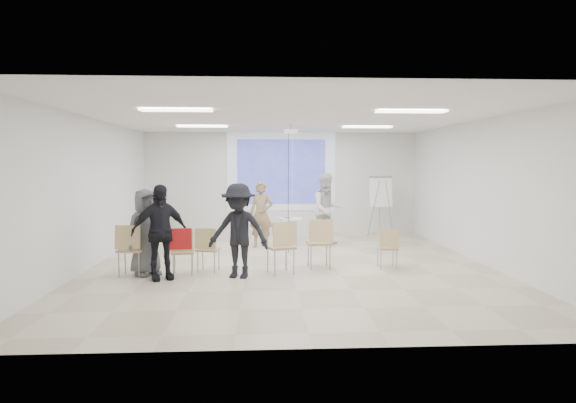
{
  "coord_description": "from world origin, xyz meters",
  "views": [
    {
      "loc": [
        -0.56,
        -9.73,
        2.07
      ],
      "look_at": [
        0.0,
        0.8,
        1.25
      ],
      "focal_mm": 30.0,
      "sensor_mm": 36.0,
      "label": 1
    }
  ],
  "objects_px": {
    "audience_mid": "(238,225)",
    "av_cart": "(154,224)",
    "audience_left": "(160,225)",
    "flipchart_easel": "(381,192)",
    "pedestal_table": "(291,230)",
    "chair_left_mid": "(183,249)",
    "player_right": "(327,205)",
    "audience_outer": "(146,227)",
    "laptop": "(208,248)",
    "chair_right_far": "(388,245)",
    "chair_center": "(282,243)",
    "chair_left_inner": "(207,246)",
    "chair_far_left": "(130,246)",
    "player_left": "(261,210)",
    "chair_right_inner": "(320,239)"
  },
  "relations": [
    {
      "from": "audience_mid",
      "to": "av_cart",
      "type": "relative_size",
      "value": 2.35
    },
    {
      "from": "audience_left",
      "to": "flipchart_easel",
      "type": "relative_size",
      "value": 1.13
    },
    {
      "from": "flipchart_easel",
      "to": "pedestal_table",
      "type": "bearing_deg",
      "value": -152.47
    },
    {
      "from": "chair_left_mid",
      "to": "pedestal_table",
      "type": "bearing_deg",
      "value": 50.15
    },
    {
      "from": "pedestal_table",
      "to": "flipchart_easel",
      "type": "distance_m",
      "value": 3.09
    },
    {
      "from": "player_right",
      "to": "audience_outer",
      "type": "relative_size",
      "value": 1.13
    },
    {
      "from": "laptop",
      "to": "audience_left",
      "type": "relative_size",
      "value": 0.16
    },
    {
      "from": "audience_left",
      "to": "audience_mid",
      "type": "bearing_deg",
      "value": -23.53
    },
    {
      "from": "audience_outer",
      "to": "chair_right_far",
      "type": "bearing_deg",
      "value": -36.25
    },
    {
      "from": "chair_center",
      "to": "audience_left",
      "type": "bearing_deg",
      "value": 167.34
    },
    {
      "from": "audience_left",
      "to": "laptop",
      "type": "bearing_deg",
      "value": 11.54
    },
    {
      "from": "audience_mid",
      "to": "chair_left_inner",
      "type": "bearing_deg",
      "value": 158.79
    },
    {
      "from": "player_right",
      "to": "pedestal_table",
      "type": "bearing_deg",
      "value": 169.13
    },
    {
      "from": "audience_left",
      "to": "audience_outer",
      "type": "bearing_deg",
      "value": 103.98
    },
    {
      "from": "chair_right_far",
      "to": "flipchart_easel",
      "type": "bearing_deg",
      "value": 80.39
    },
    {
      "from": "chair_right_far",
      "to": "audience_mid",
      "type": "height_order",
      "value": "audience_mid"
    },
    {
      "from": "chair_far_left",
      "to": "av_cart",
      "type": "distance_m",
      "value": 4.76
    },
    {
      "from": "chair_far_left",
      "to": "player_left",
      "type": "bearing_deg",
      "value": 53.42
    },
    {
      "from": "chair_far_left",
      "to": "chair_center",
      "type": "relative_size",
      "value": 0.96
    },
    {
      "from": "chair_left_mid",
      "to": "flipchart_easel",
      "type": "height_order",
      "value": "flipchart_easel"
    },
    {
      "from": "laptop",
      "to": "audience_left",
      "type": "xyz_separation_m",
      "value": [
        -0.79,
        -0.61,
        0.52
      ]
    },
    {
      "from": "chair_right_far",
      "to": "audience_mid",
      "type": "distance_m",
      "value": 3.01
    },
    {
      "from": "laptop",
      "to": "chair_left_inner",
      "type": "bearing_deg",
      "value": 92.0
    },
    {
      "from": "chair_right_inner",
      "to": "audience_mid",
      "type": "xyz_separation_m",
      "value": [
        -1.57,
        -0.66,
        0.39
      ]
    },
    {
      "from": "chair_left_inner",
      "to": "chair_far_left",
      "type": "bearing_deg",
      "value": -159.46
    },
    {
      "from": "laptop",
      "to": "player_right",
      "type": "bearing_deg",
      "value": -122.78
    },
    {
      "from": "audience_mid",
      "to": "flipchart_easel",
      "type": "relative_size",
      "value": 1.12
    },
    {
      "from": "av_cart",
      "to": "chair_right_inner",
      "type": "bearing_deg",
      "value": -39.79
    },
    {
      "from": "chair_far_left",
      "to": "chair_left_inner",
      "type": "relative_size",
      "value": 1.12
    },
    {
      "from": "chair_left_mid",
      "to": "player_left",
      "type": "bearing_deg",
      "value": 58.57
    },
    {
      "from": "pedestal_table",
      "to": "chair_left_inner",
      "type": "xyz_separation_m",
      "value": [
        -1.78,
        -2.99,
        0.11
      ]
    },
    {
      "from": "chair_left_inner",
      "to": "flipchart_easel",
      "type": "distance_m",
      "value": 6.23
    },
    {
      "from": "chair_center",
      "to": "laptop",
      "type": "distance_m",
      "value": 1.46
    },
    {
      "from": "chair_right_far",
      "to": "audience_left",
      "type": "bearing_deg",
      "value": -169.28
    },
    {
      "from": "player_right",
      "to": "chair_right_inner",
      "type": "xyz_separation_m",
      "value": [
        -0.54,
        -2.87,
        -0.43
      ]
    },
    {
      "from": "av_cart",
      "to": "audience_outer",
      "type": "bearing_deg",
      "value": -73.46
    },
    {
      "from": "chair_far_left",
      "to": "audience_outer",
      "type": "relative_size",
      "value": 0.54
    },
    {
      "from": "chair_left_inner",
      "to": "player_left",
      "type": "bearing_deg",
      "value": 79.06
    },
    {
      "from": "flipchart_easel",
      "to": "av_cart",
      "type": "bearing_deg",
      "value": 179.62
    },
    {
      "from": "pedestal_table",
      "to": "chair_right_far",
      "type": "relative_size",
      "value": 0.89
    },
    {
      "from": "pedestal_table",
      "to": "audience_left",
      "type": "xyz_separation_m",
      "value": [
        -2.56,
        -3.51,
        0.58
      ]
    },
    {
      "from": "chair_right_inner",
      "to": "av_cart",
      "type": "xyz_separation_m",
      "value": [
        -4.18,
        4.24,
        -0.21
      ]
    },
    {
      "from": "audience_left",
      "to": "chair_left_mid",
      "type": "bearing_deg",
      "value": 6.49
    },
    {
      "from": "pedestal_table",
      "to": "av_cart",
      "type": "xyz_separation_m",
      "value": [
        -3.77,
        1.45,
        -0.02
      ]
    },
    {
      "from": "chair_right_inner",
      "to": "laptop",
      "type": "distance_m",
      "value": 2.18
    },
    {
      "from": "chair_far_left",
      "to": "chair_left_mid",
      "type": "xyz_separation_m",
      "value": [
        0.96,
        -0.02,
        -0.06
      ]
    },
    {
      "from": "audience_mid",
      "to": "chair_right_far",
      "type": "bearing_deg",
      "value": 26.07
    },
    {
      "from": "player_right",
      "to": "audience_mid",
      "type": "xyz_separation_m",
      "value": [
        -2.1,
        -3.53,
        -0.04
      ]
    },
    {
      "from": "flipchart_easel",
      "to": "audience_mid",
      "type": "bearing_deg",
      "value": -127.81
    },
    {
      "from": "audience_outer",
      "to": "av_cart",
      "type": "height_order",
      "value": "audience_outer"
    }
  ]
}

